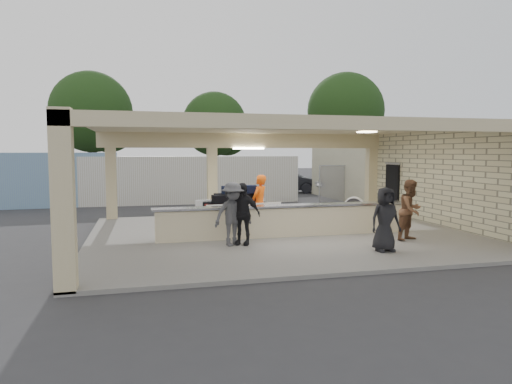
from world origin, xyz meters
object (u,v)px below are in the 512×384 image
object	(u,v)px
luggage_cart	(235,206)
baggage_handler	(260,203)
passenger_a	(411,210)
container_white	(191,179)
passenger_d	(385,219)
car_white_b	(374,182)
passenger_b	(242,214)
drum_fan	(354,207)
car_dark	(288,181)
car_white_a	(353,184)
container_blue	(8,180)
baggage_counter	(285,220)
passenger_c	(233,214)

from	to	relation	value
luggage_cart	baggage_handler	size ratio (longest dim) A/B	1.44
passenger_a	container_white	bearing A→B (deg)	86.41
passenger_a	passenger_d	bearing A→B (deg)	-167.38
luggage_cart	car_white_b	size ratio (longest dim) A/B	0.54
passenger_b	passenger_a	bearing A→B (deg)	23.17
luggage_cart	drum_fan	distance (m)	5.12
drum_fan	container_white	size ratio (longest dim) A/B	0.08
baggage_handler	passenger_b	distance (m)	2.23
passenger_b	car_dark	xyz separation A→B (m)	(6.96, 16.87, -0.24)
drum_fan	car_dark	xyz separation A→B (m)	(1.66, 13.17, 0.17)
car_white_a	container_blue	xyz separation A→B (m)	(-19.59, -1.75, 0.69)
passenger_b	car_white_a	bearing A→B (deg)	83.47
baggage_counter	car_white_a	size ratio (longest dim) A/B	1.77
car_white_b	car_dark	bearing A→B (deg)	72.34
passenger_c	passenger_d	xyz separation A→B (m)	(3.76, -1.73, -0.04)
passenger_b	passenger_c	bearing A→B (deg)	-140.68
container_blue	luggage_cart	bearing A→B (deg)	-49.02
car_dark	luggage_cart	bearing A→B (deg)	-178.72
container_blue	drum_fan	bearing A→B (deg)	-33.96
passenger_d	car_white_b	world-z (taller)	passenger_d
passenger_a	car_white_b	xyz separation A→B (m)	(6.79, 14.62, -0.22)
drum_fan	passenger_b	world-z (taller)	passenger_b
drum_fan	baggage_handler	world-z (taller)	baggage_handler
luggage_cart	car_white_a	bearing A→B (deg)	42.88
car_white_b	container_blue	size ratio (longest dim) A/B	0.48
passenger_d	car_white_b	distance (m)	17.87
passenger_c	car_white_a	size ratio (longest dim) A/B	0.39
passenger_a	car_dark	size ratio (longest dim) A/B	0.40
passenger_b	passenger_d	world-z (taller)	passenger_b
baggage_counter	passenger_d	size ratio (longest dim) A/B	4.80
baggage_handler	car_white_a	bearing A→B (deg)	-173.86
car_dark	container_blue	size ratio (longest dim) A/B	0.43
passenger_b	passenger_c	xyz separation A→B (m)	(-0.28, -0.05, 0.01)
car_white_b	passenger_d	bearing A→B (deg)	164.91
passenger_a	container_blue	xyz separation A→B (m)	(-14.17, 12.99, 0.34)
passenger_b	container_white	distance (m)	12.42
drum_fan	car_white_b	bearing A→B (deg)	89.27
passenger_b	container_white	xyz separation A→B (m)	(-0.14, 12.42, 0.27)
baggage_handler	container_blue	xyz separation A→B (m)	(-10.18, 10.43, 0.31)
luggage_cart	passenger_d	xyz separation A→B (m)	(3.15, -4.32, 0.05)
passenger_d	baggage_handler	bearing A→B (deg)	122.04
passenger_d	passenger_a	bearing A→B (deg)	36.73
passenger_b	container_blue	size ratio (longest dim) A/B	0.17
passenger_c	passenger_d	bearing A→B (deg)	-43.40
luggage_cart	baggage_handler	xyz separation A→B (m)	(0.70, -0.56, 0.14)
drum_fan	passenger_c	distance (m)	6.73
luggage_cart	car_white_b	xyz separation A→B (m)	(11.48, 11.49, -0.11)
baggage_handler	passenger_b	xyz separation A→B (m)	(-1.02, -1.98, -0.06)
luggage_cart	passenger_c	size ratio (longest dim) A/B	1.51
container_white	container_blue	size ratio (longest dim) A/B	1.11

